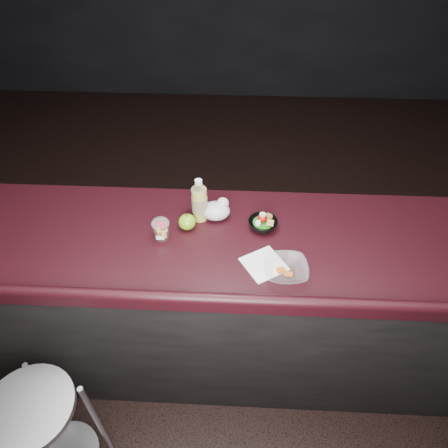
{
  "coord_description": "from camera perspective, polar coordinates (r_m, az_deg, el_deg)",
  "views": [
    {
      "loc": [
        0.06,
        -0.99,
        2.3
      ],
      "look_at": [
        -0.0,
        0.31,
        1.1
      ],
      "focal_mm": 32.0,
      "sensor_mm": 36.0,
      "label": 1
    }
  ],
  "objects": [
    {
      "name": "ground",
      "position": [
        2.5,
        -0.38,
        -24.0
      ],
      "size": [
        8.0,
        8.0,
        0.0
      ],
      "primitive_type": "plane",
      "color": "black",
      "rests_on": "ground"
    },
    {
      "name": "room_shell",
      "position": [
        1.1,
        -0.83,
        17.41
      ],
      "size": [
        8.0,
        8.0,
        8.0
      ],
      "color": "black",
      "rests_on": "ground"
    },
    {
      "name": "counter",
      "position": [
        2.2,
        -0.01,
        -11.48
      ],
      "size": [
        4.06,
        0.71,
        1.02
      ],
      "color": "black",
      "rests_on": "ground"
    },
    {
      "name": "stool_left",
      "position": [
        2.03,
        -24.5,
        -24.91
      ],
      "size": [
        0.46,
        0.46,
        0.73
      ],
      "rotation": [
        0.0,
        0.0,
        -0.33
      ],
      "color": "silver",
      "rests_on": "ground"
    },
    {
      "name": "lemonade_bottle",
      "position": [
        1.86,
        -3.51,
        3.05
      ],
      "size": [
        0.07,
        0.07,
        0.22
      ],
      "color": "gold",
      "rests_on": "counter"
    },
    {
      "name": "fruit_cup",
      "position": [
        1.8,
        -8.98,
        -0.66
      ],
      "size": [
        0.08,
        0.08,
        0.11
      ],
      "color": "white",
      "rests_on": "counter"
    },
    {
      "name": "green_apple",
      "position": [
        1.85,
        -5.29,
        0.31
      ],
      "size": [
        0.08,
        0.08,
        0.08
      ],
      "color": "#549010",
      "rests_on": "counter"
    },
    {
      "name": "plastic_bag",
      "position": [
        1.9,
        -1.08,
        2.05
      ],
      "size": [
        0.14,
        0.11,
        0.1
      ],
      "color": "silver",
      "rests_on": "counter"
    },
    {
      "name": "snack_bowl",
      "position": [
        1.86,
        5.55,
        0.09
      ],
      "size": [
        0.16,
        0.16,
        0.07
      ],
      "rotation": [
        0.0,
        0.0,
        -0.25
      ],
      "color": "black",
      "rests_on": "counter"
    },
    {
      "name": "takeout_bowl",
      "position": [
        1.68,
        8.78,
        -6.46
      ],
      "size": [
        0.19,
        0.19,
        0.05
      ],
      "rotation": [
        0.0,
        0.0,
        0.06
      ],
      "color": "silver",
      "rests_on": "counter"
    },
    {
      "name": "paper_napkin",
      "position": [
        1.72,
        5.72,
        -5.73
      ],
      "size": [
        0.22,
        0.22,
        0.0
      ],
      "primitive_type": "cube",
      "rotation": [
        0.0,
        0.0,
        0.56
      ],
      "color": "white",
      "rests_on": "counter"
    }
  ]
}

